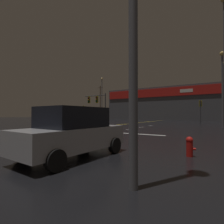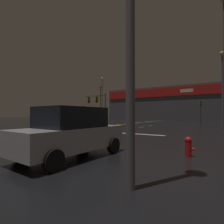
{
  "view_description": "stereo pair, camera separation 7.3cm",
  "coord_description": "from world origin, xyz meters",
  "px_view_note": "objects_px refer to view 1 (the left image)",
  "views": [
    {
      "loc": [
        13.42,
        -19.11,
        1.6
      ],
      "look_at": [
        0.0,
        3.08,
        2.0
      ],
      "focal_mm": 28.0,
      "sensor_mm": 36.0,
      "label": 1
    },
    {
      "loc": [
        13.48,
        -19.08,
        1.6
      ],
      "look_at": [
        0.0,
        3.08,
        2.0
      ],
      "focal_mm": 28.0,
      "sensor_mm": 36.0,
      "label": 2
    }
  ],
  "objects_px": {
    "streetlight_far_right": "(223,85)",
    "parked_car": "(73,132)",
    "traffic_signal_corner_northeast": "(200,107)",
    "traffic_signal_median": "(96,102)",
    "fire_hydrant": "(190,146)",
    "streetlight_near_right": "(102,94)",
    "traffic_signal_corner_northwest": "(83,110)",
    "streetlight_far_left": "(222,79)"
  },
  "relations": [
    {
      "from": "streetlight_far_right",
      "to": "parked_car",
      "type": "relative_size",
      "value": 2.76
    },
    {
      "from": "traffic_signal_corner_northeast",
      "to": "parked_car",
      "type": "xyz_separation_m",
      "value": [
        -2.39,
        -25.77,
        -1.89
      ]
    },
    {
      "from": "traffic_signal_median",
      "to": "traffic_signal_corner_northeast",
      "type": "height_order",
      "value": "traffic_signal_median"
    },
    {
      "from": "traffic_signal_median",
      "to": "fire_hydrant",
      "type": "bearing_deg",
      "value": -42.74
    },
    {
      "from": "traffic_signal_corner_northeast",
      "to": "streetlight_far_right",
      "type": "height_order",
      "value": "streetlight_far_right"
    },
    {
      "from": "traffic_signal_median",
      "to": "streetlight_near_right",
      "type": "distance_m",
      "value": 24.41
    },
    {
      "from": "traffic_signal_median",
      "to": "traffic_signal_corner_northwest",
      "type": "bearing_deg",
      "value": 137.71
    },
    {
      "from": "traffic_signal_median",
      "to": "streetlight_near_right",
      "type": "relative_size",
      "value": 0.38
    },
    {
      "from": "streetlight_far_right",
      "to": "fire_hydrant",
      "type": "height_order",
      "value": "streetlight_far_right"
    },
    {
      "from": "traffic_signal_corner_northwest",
      "to": "streetlight_far_left",
      "type": "bearing_deg",
      "value": -9.6
    },
    {
      "from": "traffic_signal_corner_northwest",
      "to": "streetlight_far_left",
      "type": "distance_m",
      "value": 26.41
    },
    {
      "from": "streetlight_near_right",
      "to": "streetlight_far_right",
      "type": "bearing_deg",
      "value": 2.45
    },
    {
      "from": "traffic_signal_corner_northwest",
      "to": "streetlight_far_right",
      "type": "height_order",
      "value": "streetlight_far_right"
    },
    {
      "from": "streetlight_far_right",
      "to": "fire_hydrant",
      "type": "relative_size",
      "value": 16.11
    },
    {
      "from": "traffic_signal_corner_northwest",
      "to": "streetlight_far_right",
      "type": "distance_m",
      "value": 29.27
    },
    {
      "from": "traffic_signal_median",
      "to": "streetlight_near_right",
      "type": "height_order",
      "value": "streetlight_near_right"
    },
    {
      "from": "streetlight_near_right",
      "to": "fire_hydrant",
      "type": "xyz_separation_m",
      "value": [
        26.74,
        -33.0,
        -7.01
      ]
    },
    {
      "from": "fire_hydrant",
      "to": "streetlight_far_left",
      "type": "bearing_deg",
      "value": 85.31
    },
    {
      "from": "fire_hydrant",
      "to": "parked_car",
      "type": "height_order",
      "value": "parked_car"
    },
    {
      "from": "streetlight_near_right",
      "to": "parked_car",
      "type": "height_order",
      "value": "streetlight_near_right"
    },
    {
      "from": "streetlight_far_left",
      "to": "traffic_signal_corner_northwest",
      "type": "bearing_deg",
      "value": 170.4
    },
    {
      "from": "streetlight_near_right",
      "to": "streetlight_far_right",
      "type": "relative_size",
      "value": 0.98
    },
    {
      "from": "streetlight_near_right",
      "to": "streetlight_far_left",
      "type": "xyz_separation_m",
      "value": [
        28.22,
        -15.02,
        -1.41
      ]
    },
    {
      "from": "traffic_signal_corner_northwest",
      "to": "streetlight_far_left",
      "type": "height_order",
      "value": "streetlight_far_left"
    },
    {
      "from": "streetlight_far_left",
      "to": "traffic_signal_corner_northeast",
      "type": "bearing_deg",
      "value": 117.56
    },
    {
      "from": "fire_hydrant",
      "to": "streetlight_near_right",
      "type": "bearing_deg",
      "value": 129.02
    },
    {
      "from": "streetlight_near_right",
      "to": "parked_car",
      "type": "relative_size",
      "value": 2.72
    },
    {
      "from": "fire_hydrant",
      "to": "parked_car",
      "type": "relative_size",
      "value": 0.17
    },
    {
      "from": "traffic_signal_median",
      "to": "parked_car",
      "type": "xyz_separation_m",
      "value": [
        10.02,
        -15.07,
        -2.48
      ]
    },
    {
      "from": "streetlight_far_right",
      "to": "streetlight_near_right",
      "type": "bearing_deg",
      "value": -177.55
    },
    {
      "from": "streetlight_far_left",
      "to": "fire_hydrant",
      "type": "height_order",
      "value": "streetlight_far_left"
    },
    {
      "from": "streetlight_near_right",
      "to": "fire_hydrant",
      "type": "bearing_deg",
      "value": -50.98
    },
    {
      "from": "traffic_signal_corner_northwest",
      "to": "streetlight_near_right",
      "type": "distance_m",
      "value": 11.91
    },
    {
      "from": "traffic_signal_corner_northwest",
      "to": "streetlight_far_left",
      "type": "xyz_separation_m",
      "value": [
        25.83,
        -4.37,
        3.36
      ]
    },
    {
      "from": "traffic_signal_corner_northwest",
      "to": "fire_hydrant",
      "type": "distance_m",
      "value": 33.13
    },
    {
      "from": "fire_hydrant",
      "to": "parked_car",
      "type": "xyz_separation_m",
      "value": [
        -3.75,
        -2.36,
        0.55
      ]
    },
    {
      "from": "traffic_signal_corner_northeast",
      "to": "parked_car",
      "type": "bearing_deg",
      "value": -95.3
    },
    {
      "from": "streetlight_near_right",
      "to": "parked_car",
      "type": "distance_m",
      "value": 42.67
    },
    {
      "from": "parked_car",
      "to": "fire_hydrant",
      "type": "bearing_deg",
      "value": 32.17
    },
    {
      "from": "streetlight_far_left",
      "to": "parked_car",
      "type": "relative_size",
      "value": 2.13
    },
    {
      "from": "traffic_signal_median",
      "to": "streetlight_far_right",
      "type": "relative_size",
      "value": 0.37
    },
    {
      "from": "traffic_signal_median",
      "to": "streetlight_far_left",
      "type": "distance_m",
      "value": 16.33
    }
  ]
}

